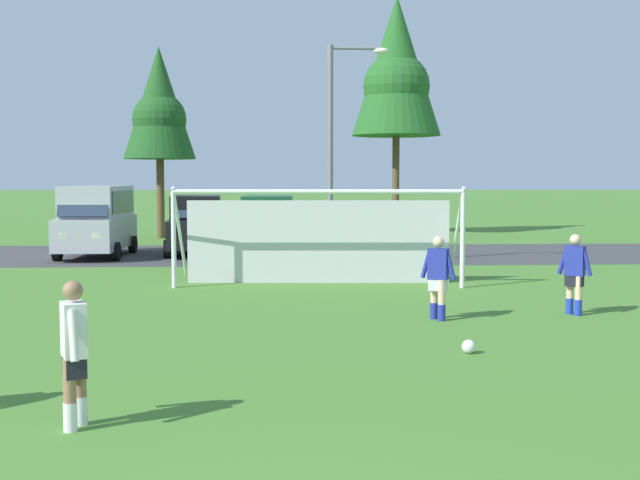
{
  "coord_description": "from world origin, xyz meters",
  "views": [
    {
      "loc": [
        0.02,
        -4.77,
        2.73
      ],
      "look_at": [
        0.75,
        9.87,
        1.64
      ],
      "focal_mm": 45.29,
      "sensor_mm": 36.0,
      "label": 1
    }
  ],
  "objects_px": {
    "player_winger_right": "(574,274)",
    "parked_car_slot_far_left": "(97,219)",
    "parked_car_slot_center_left": "(268,225)",
    "soccer_goal": "(318,235)",
    "parked_car_slot_center": "(374,231)",
    "parked_car_slot_left": "(196,224)",
    "soccer_ball": "(469,347)",
    "player_striker_near": "(438,278)",
    "player_defender_far": "(74,355)",
    "street_lamp": "(336,152)"
  },
  "relations": [
    {
      "from": "parked_car_slot_center_left",
      "to": "player_winger_right",
      "type": "bearing_deg",
      "value": -64.47
    },
    {
      "from": "player_striker_near",
      "to": "player_winger_right",
      "type": "bearing_deg",
      "value": 9.02
    },
    {
      "from": "player_winger_right",
      "to": "parked_car_slot_far_left",
      "type": "xyz_separation_m",
      "value": [
        -12.48,
        13.09,
        0.52
      ]
    },
    {
      "from": "street_lamp",
      "to": "parked_car_slot_far_left",
      "type": "bearing_deg",
      "value": 156.66
    },
    {
      "from": "player_striker_near",
      "to": "player_winger_right",
      "type": "relative_size",
      "value": 1.0
    },
    {
      "from": "player_winger_right",
      "to": "parked_car_slot_center",
      "type": "relative_size",
      "value": 0.38
    },
    {
      "from": "soccer_ball",
      "to": "parked_car_slot_far_left",
      "type": "height_order",
      "value": "parked_car_slot_far_left"
    },
    {
      "from": "player_striker_near",
      "to": "parked_car_slot_center",
      "type": "xyz_separation_m",
      "value": [
        0.33,
        13.57,
        0.05
      ]
    },
    {
      "from": "player_winger_right",
      "to": "parked_car_slot_center_left",
      "type": "relative_size",
      "value": 0.35
    },
    {
      "from": "soccer_ball",
      "to": "parked_car_slot_left",
      "type": "height_order",
      "value": "parked_car_slot_left"
    },
    {
      "from": "parked_car_slot_far_left",
      "to": "parked_car_slot_left",
      "type": "bearing_deg",
      "value": 12.67
    },
    {
      "from": "parked_car_slot_center",
      "to": "player_defender_far",
      "type": "bearing_deg",
      "value": -105.67
    },
    {
      "from": "player_defender_far",
      "to": "parked_car_slot_center_left",
      "type": "bearing_deg",
      "value": 84.91
    },
    {
      "from": "player_defender_far",
      "to": "player_winger_right",
      "type": "height_order",
      "value": "same"
    },
    {
      "from": "player_striker_near",
      "to": "player_winger_right",
      "type": "xyz_separation_m",
      "value": [
        2.88,
        0.46,
        0.0
      ]
    },
    {
      "from": "player_striker_near",
      "to": "street_lamp",
      "type": "bearing_deg",
      "value": 97.43
    },
    {
      "from": "parked_car_slot_center_left",
      "to": "soccer_goal",
      "type": "bearing_deg",
      "value": -80.11
    },
    {
      "from": "soccer_goal",
      "to": "player_defender_far",
      "type": "height_order",
      "value": "soccer_goal"
    },
    {
      "from": "soccer_ball",
      "to": "player_defender_far",
      "type": "xyz_separation_m",
      "value": [
        -5.23,
        -3.58,
        0.71
      ]
    },
    {
      "from": "player_defender_far",
      "to": "parked_car_slot_center_left",
      "type": "height_order",
      "value": "parked_car_slot_center_left"
    },
    {
      "from": "parked_car_slot_center_left",
      "to": "parked_car_slot_left",
      "type": "bearing_deg",
      "value": 169.82
    },
    {
      "from": "player_winger_right",
      "to": "parked_car_slot_far_left",
      "type": "distance_m",
      "value": 18.1
    },
    {
      "from": "parked_car_slot_center",
      "to": "soccer_goal",
      "type": "bearing_deg",
      "value": -106.82
    },
    {
      "from": "player_defender_far",
      "to": "parked_car_slot_far_left",
      "type": "bearing_deg",
      "value": 101.88
    },
    {
      "from": "parked_car_slot_center",
      "to": "street_lamp",
      "type": "bearing_deg",
      "value": -114.42
    },
    {
      "from": "soccer_ball",
      "to": "street_lamp",
      "type": "bearing_deg",
      "value": 95.2
    },
    {
      "from": "parked_car_slot_center_left",
      "to": "soccer_ball",
      "type": "bearing_deg",
      "value": -78.64
    },
    {
      "from": "soccer_ball",
      "to": "player_defender_far",
      "type": "distance_m",
      "value": 6.38
    },
    {
      "from": "soccer_goal",
      "to": "player_defender_far",
      "type": "distance_m",
      "value": 12.69
    },
    {
      "from": "soccer_ball",
      "to": "parked_car_slot_left",
      "type": "distance_m",
      "value": 18.45
    },
    {
      "from": "parked_car_slot_far_left",
      "to": "street_lamp",
      "type": "xyz_separation_m",
      "value": [
        8.29,
        -3.58,
        2.27
      ]
    },
    {
      "from": "player_defender_far",
      "to": "parked_car_slot_center",
      "type": "relative_size",
      "value": 0.38
    },
    {
      "from": "soccer_goal",
      "to": "parked_car_slot_left",
      "type": "height_order",
      "value": "soccer_goal"
    },
    {
      "from": "player_striker_near",
      "to": "parked_car_slot_center",
      "type": "distance_m",
      "value": 13.57
    },
    {
      "from": "soccer_goal",
      "to": "parked_car_slot_center",
      "type": "height_order",
      "value": "soccer_goal"
    },
    {
      "from": "soccer_goal",
      "to": "parked_car_slot_center",
      "type": "relative_size",
      "value": 1.76
    },
    {
      "from": "soccer_goal",
      "to": "parked_car_slot_center",
      "type": "distance_m",
      "value": 8.34
    },
    {
      "from": "player_defender_far",
      "to": "parked_car_slot_center_left",
      "type": "relative_size",
      "value": 0.35
    },
    {
      "from": "parked_car_slot_center",
      "to": "street_lamp",
      "type": "distance_m",
      "value": 4.8
    },
    {
      "from": "soccer_ball",
      "to": "player_striker_near",
      "type": "relative_size",
      "value": 0.13
    },
    {
      "from": "player_striker_near",
      "to": "parked_car_slot_center_left",
      "type": "height_order",
      "value": "parked_car_slot_center_left"
    },
    {
      "from": "player_striker_near",
      "to": "parked_car_slot_left",
      "type": "relative_size",
      "value": 0.35
    },
    {
      "from": "player_striker_near",
      "to": "parked_car_slot_far_left",
      "type": "relative_size",
      "value": 0.34
    },
    {
      "from": "soccer_ball",
      "to": "street_lamp",
      "type": "distance_m",
      "value": 13.57
    },
    {
      "from": "parked_car_slot_left",
      "to": "parked_car_slot_center",
      "type": "xyz_separation_m",
      "value": [
        6.49,
        -0.76,
        -0.24
      ]
    },
    {
      "from": "parked_car_slot_far_left",
      "to": "street_lamp",
      "type": "height_order",
      "value": "street_lamp"
    },
    {
      "from": "soccer_goal",
      "to": "player_winger_right",
      "type": "height_order",
      "value": "soccer_goal"
    },
    {
      "from": "soccer_goal",
      "to": "player_defender_far",
      "type": "relative_size",
      "value": 4.58
    },
    {
      "from": "player_striker_near",
      "to": "player_defender_far",
      "type": "xyz_separation_m",
      "value": [
        -5.34,
        -6.66,
        0.0
      ]
    },
    {
      "from": "soccer_goal",
      "to": "parked_car_slot_far_left",
      "type": "relative_size",
      "value": 1.56
    }
  ]
}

